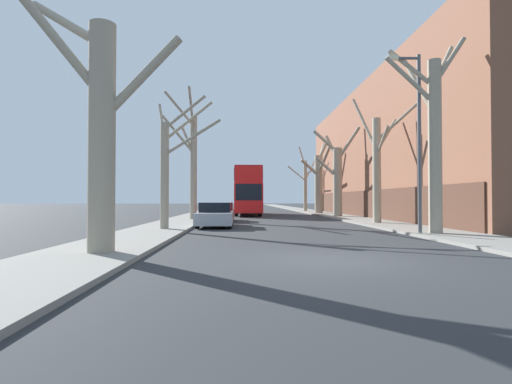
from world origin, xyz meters
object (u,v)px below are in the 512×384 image
Objects in this scene: street_tree_right_3 at (319,180)px; parked_car_1 at (221,212)px; street_tree_left_0 at (99,123)px; lamp_post at (417,134)px; street_tree_right_1 at (378,163)px; street_tree_right_2 at (337,177)px; street_tree_right_0 at (433,135)px; parked_car_0 at (216,215)px; street_tree_right_4 at (305,183)px; double_decker_bus at (248,189)px; street_tree_left_2 at (192,160)px; street_tree_left_1 at (169,165)px.

street_tree_right_3 is 1.80× the size of parked_car_1.
street_tree_left_0 is at bearing -97.76° from parked_car_1.
street_tree_right_3 reaches higher than lamp_post.
street_tree_right_1 reaches higher than street_tree_right_2.
street_tree_right_0 is 15.28m from parked_car_1.
street_tree_right_1 reaches higher than parked_car_0.
lamp_post is at bearing -96.95° from street_tree_right_1.
parked_car_0 is at bearing -108.94° from street_tree_right_4.
parked_car_1 is at bearing -100.23° from double_decker_bus.
street_tree_right_2 reaches higher than double_decker_bus.
double_decker_bus is at bearing 106.34° from lamp_post.
street_tree_right_3 is (11.57, 12.82, -0.72)m from street_tree_left_2.
street_tree_left_2 is 1.18× the size of lamp_post.
street_tree_left_2 is at bearing 162.09° from parked_car_1.
street_tree_left_0 is 0.95× the size of street_tree_right_1.
street_tree_right_4 is 33.06m from lamp_post.
street_tree_left_1 is 4.33m from parked_car_0.
street_tree_left_1 is 12.45m from street_tree_right_1.
street_tree_left_0 is 11.97m from parked_car_0.
street_tree_right_4 is (0.05, 33.16, -0.57)m from street_tree_right_0.
street_tree_left_0 is 12.39m from lamp_post.
street_tree_right_4 is (-0.11, 8.09, 0.03)m from street_tree_right_3.
street_tree_left_2 is 1.19× the size of street_tree_right_2.
street_tree_left_2 reaches higher than street_tree_right_1.
street_tree_left_1 is 17.95m from street_tree_right_2.
street_tree_right_2 reaches higher than parked_car_0.
street_tree_left_1 is 20.25m from double_decker_bus.
street_tree_left_1 reaches higher than parked_car_0.
street_tree_right_2 is 16.34m from street_tree_right_4.
street_tree_right_4 reaches higher than lamp_post.
parked_car_0 is at bearing -71.88° from street_tree_left_2.
street_tree_right_2 is at bearing -90.73° from street_tree_right_3.
street_tree_right_1 reaches higher than double_decker_bus.
double_decker_bus is at bearing 107.73° from street_tree_right_0.
street_tree_right_3 is (-0.09, 17.64, -0.10)m from street_tree_right_1.
street_tree_right_2 is (11.70, 22.33, -0.09)m from street_tree_left_0.
parked_car_0 is 0.61× the size of lamp_post.
street_tree_right_2 is (0.06, 16.82, -0.75)m from street_tree_right_0.
lamp_post is (8.68, -11.46, 3.59)m from parked_car_1.
parked_car_1 is (2.33, 17.09, -2.88)m from street_tree_left_0.
street_tree_right_1 is at bearing 88.02° from street_tree_right_0.
street_tree_right_3 is (11.81, 30.58, 0.07)m from street_tree_left_0.
street_tree_right_0 is at bearing -91.98° from street_tree_right_1.
street_tree_right_4 is at bearing 90.03° from street_tree_right_2.
street_tree_right_2 is 8.25m from street_tree_right_3.
parked_car_1 is (-9.36, -21.59, -2.98)m from street_tree_right_4.
double_decker_bus is 1.49× the size of lamp_post.
parked_car_0 is (2.33, 11.38, -2.86)m from street_tree_left_0.
street_tree_right_3 is at bearing 47.94° from street_tree_left_2.
street_tree_left_0 is 28.67m from double_decker_bus.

